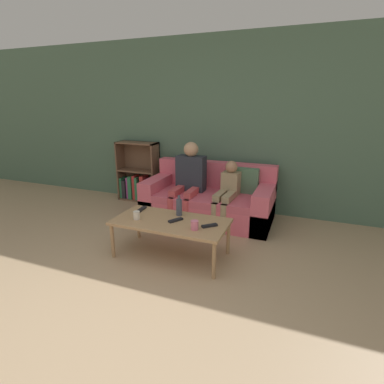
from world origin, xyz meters
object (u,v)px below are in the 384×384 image
object	(u,v)px
person_child	(227,190)
bottle	(179,207)
bookshelf	(139,179)
cup_near	(195,225)
cup_far	(137,215)
coffee_table	(171,224)
tv_remote_0	(142,209)
couch	(209,201)
person_adult	(189,175)
tv_remote_1	(209,226)
tv_remote_2	(176,220)

from	to	relation	value
person_child	bottle	world-z (taller)	person_child
bookshelf	bottle	distance (m)	2.01
cup_near	cup_far	xyz separation A→B (m)	(-0.69, 0.02, -0.00)
cup_near	bottle	distance (m)	0.43
coffee_table	cup_far	size ratio (longest dim) A/B	13.62
cup_near	bottle	xyz separation A→B (m)	(-0.30, 0.30, 0.05)
tv_remote_0	bookshelf	bearing A→B (deg)	118.46
person_child	tv_remote_0	world-z (taller)	person_child
couch	bookshelf	distance (m)	1.47
bookshelf	coffee_table	distance (m)	2.12
tv_remote_0	person_adult	bearing A→B (deg)	73.78
bookshelf	tv_remote_1	size ratio (longest dim) A/B	6.46
bookshelf	coffee_table	size ratio (longest dim) A/B	0.81
person_child	tv_remote_2	xyz separation A→B (m)	(-0.29, -1.09, -0.07)
cup_far	bottle	world-z (taller)	bottle
tv_remote_2	tv_remote_1	bearing A→B (deg)	29.80
couch	person_adult	size ratio (longest dim) A/B	1.64
couch	tv_remote_2	size ratio (longest dim) A/B	10.72
person_adult	cup_far	distance (m)	1.28
bookshelf	tv_remote_0	bearing A→B (deg)	-57.67
coffee_table	tv_remote_2	world-z (taller)	tv_remote_2
person_adult	bottle	distance (m)	1.02
person_child	person_adult	bearing A→B (deg)	177.79
cup_near	bookshelf	bearing A→B (deg)	134.46
cup_near	cup_far	bearing A→B (deg)	178.05
person_adult	cup_far	xyz separation A→B (m)	(-0.12, -1.26, -0.17)
cup_near	tv_remote_2	xyz separation A→B (m)	(-0.27, 0.13, -0.04)
bottle	cup_far	bearing A→B (deg)	-144.30
couch	bottle	size ratio (longest dim) A/B	7.78
tv_remote_2	bottle	xyz separation A→B (m)	(-0.03, 0.17, 0.09)
cup_near	cup_far	distance (m)	0.69
tv_remote_0	tv_remote_2	size ratio (longest dim) A/B	1.01
cup_far	person_adult	bearing A→B (deg)	84.68
bookshelf	cup_far	world-z (taller)	bookshelf
couch	coffee_table	world-z (taller)	couch
bookshelf	person_child	world-z (taller)	bookshelf
person_adult	person_child	bearing A→B (deg)	-5.26
cup_near	tv_remote_1	xyz separation A→B (m)	(0.12, 0.12, -0.04)
tv_remote_2	cup_near	bearing A→B (deg)	5.07
cup_far	tv_remote_2	distance (m)	0.44
couch	bookshelf	xyz separation A→B (m)	(-1.42, 0.38, 0.10)
cup_near	tv_remote_2	distance (m)	0.30
cup_far	tv_remote_0	size ratio (longest dim) A/B	0.53
bookshelf	cup_near	distance (m)	2.43
person_child	tv_remote_1	size ratio (longest dim) A/B	5.63
tv_remote_1	tv_remote_2	size ratio (longest dim) A/B	0.92
couch	tv_remote_1	bearing A→B (deg)	-71.90
person_adult	couch	bearing A→B (deg)	14.71
person_child	couch	bearing A→B (deg)	159.62
bookshelf	bottle	size ratio (longest dim) A/B	4.30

